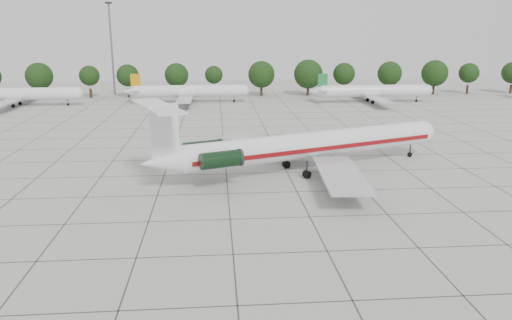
# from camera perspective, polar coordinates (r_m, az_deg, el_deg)

# --- Properties ---
(ground) EXTENTS (260.00, 260.00, 0.00)m
(ground) POSITION_cam_1_polar(r_m,az_deg,el_deg) (57.34, -3.23, -3.86)
(ground) COLOR #A4A49D
(ground) RESTS_ON ground
(apron_joints) EXTENTS (170.00, 170.00, 0.02)m
(apron_joints) POSITION_cam_1_polar(r_m,az_deg,el_deg) (71.71, -3.55, -0.03)
(apron_joints) COLOR #383838
(apron_joints) RESTS_ON ground
(main_airliner) EXTENTS (42.04, 31.84, 10.18)m
(main_airliner) POSITION_cam_1_polar(r_m,az_deg,el_deg) (64.97, 5.16, 1.64)
(main_airliner) COLOR silver
(main_airliner) RESTS_ON ground
(ground_crew) EXTENTS (0.81, 0.74, 1.85)m
(ground_crew) POSITION_cam_1_polar(r_m,az_deg,el_deg) (61.29, 11.48, -2.00)
(ground_crew) COLOR yellow
(ground_crew) RESTS_ON ground
(bg_airliner_b) EXTENTS (28.24, 27.20, 7.40)m
(bg_airliner_b) POSITION_cam_1_polar(r_m,az_deg,el_deg) (134.79, -25.47, 6.80)
(bg_airliner_b) COLOR silver
(bg_airliner_b) RESTS_ON ground
(bg_airliner_c) EXTENTS (28.24, 27.20, 7.40)m
(bg_airliner_c) POSITION_cam_1_polar(r_m,az_deg,el_deg) (128.83, -7.65, 7.79)
(bg_airliner_c) COLOR silver
(bg_airliner_c) RESTS_ON ground
(bg_airliner_d) EXTENTS (28.24, 27.20, 7.40)m
(bg_airliner_d) POSITION_cam_1_polar(r_m,az_deg,el_deg) (131.42, 13.31, 7.66)
(bg_airliner_d) COLOR silver
(bg_airliner_d) RESTS_ON ground
(tree_line) EXTENTS (249.86, 8.44, 10.22)m
(tree_line) POSITION_cam_1_polar(r_m,az_deg,el_deg) (140.26, -9.07, 9.56)
(tree_line) COLOR #332114
(tree_line) RESTS_ON ground
(floodlight_mast) EXTENTS (1.60, 1.60, 25.45)m
(floodlight_mast) POSITION_cam_1_polar(r_m,az_deg,el_deg) (149.19, -16.20, 12.67)
(floodlight_mast) COLOR slate
(floodlight_mast) RESTS_ON ground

